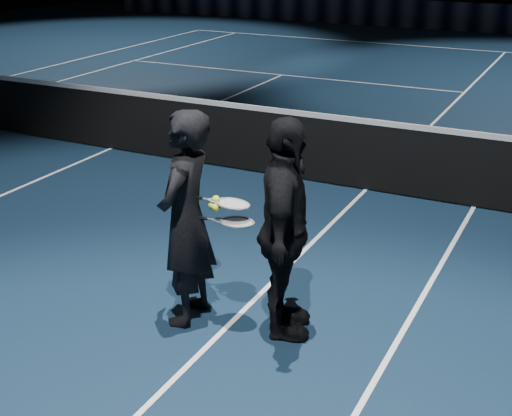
{
  "coord_description": "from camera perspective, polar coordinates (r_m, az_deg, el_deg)",
  "views": [
    {
      "loc": [
        6.7,
        -8.45,
        3.24
      ],
      "look_at": [
        4.35,
        -3.72,
        1.12
      ],
      "focal_mm": 50.0,
      "sensor_mm": 36.0,
      "label": 1
    }
  ],
  "objects": [
    {
      "name": "racket_lower",
      "position": [
        5.83,
        -1.52,
        -1.14
      ],
      "size": [
        0.71,
        0.34,
        0.03
      ],
      "primitive_type": null,
      "rotation": [
        0.0,
        0.0,
        0.18
      ],
      "color": "black",
      "rests_on": "player_a"
    },
    {
      "name": "tennis_balls",
      "position": [
        5.85,
        -3.34,
        0.29
      ],
      "size": [
        0.12,
        0.1,
        0.12
      ],
      "primitive_type": null,
      "color": "#B2C62A",
      "rests_on": "racket_upper"
    },
    {
      "name": "player_b",
      "position": [
        5.74,
        2.29,
        -1.81
      ],
      "size": [
        0.81,
        1.19,
        1.87
      ],
      "primitive_type": "imported",
      "rotation": [
        0.0,
        0.0,
        1.93
      ],
      "color": "black",
      "rests_on": "floor"
    },
    {
      "name": "court_lines",
      "position": [
        11.26,
        -11.53,
        4.69
      ],
      "size": [
        10.98,
        23.78,
        0.01
      ],
      "primitive_type": null,
      "color": "white",
      "rests_on": "floor"
    },
    {
      "name": "net_tape",
      "position": [
        11.03,
        -11.89,
        9.21
      ],
      "size": [
        12.8,
        0.03,
        0.07
      ],
      "primitive_type": "cube",
      "color": "white",
      "rests_on": "net_mesh"
    },
    {
      "name": "sponsor_backdrop",
      "position": [
        25.03,
        11.08,
        15.05
      ],
      "size": [
        22.0,
        0.15,
        0.9
      ],
      "primitive_type": "cube",
      "color": "black",
      "rests_on": "floor"
    },
    {
      "name": "floor",
      "position": [
        11.26,
        -11.53,
        4.67
      ],
      "size": [
        36.0,
        36.0,
        0.0
      ],
      "primitive_type": "plane",
      "color": "#0E2032",
      "rests_on": "ground"
    },
    {
      "name": "racket_upper",
      "position": [
        5.83,
        -1.88,
        0.33
      ],
      "size": [
        0.71,
        0.38,
        0.1
      ],
      "primitive_type": null,
      "rotation": [
        0.0,
        0.1,
        0.25
      ],
      "color": "black",
      "rests_on": "player_b"
    },
    {
      "name": "player_a",
      "position": [
        5.99,
        -5.62,
        -0.89
      ],
      "size": [
        0.53,
        0.74,
        1.87
      ],
      "primitive_type": "imported",
      "rotation": [
        0.0,
        0.0,
        -1.44
      ],
      "color": "black",
      "rests_on": "floor"
    },
    {
      "name": "net_mesh",
      "position": [
        11.14,
        -11.71,
        6.88
      ],
      "size": [
        12.8,
        0.02,
        0.86
      ],
      "primitive_type": "cube",
      "color": "black",
      "rests_on": "floor"
    }
  ]
}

